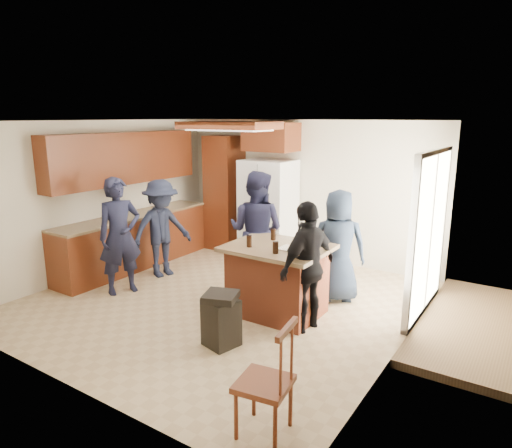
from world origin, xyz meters
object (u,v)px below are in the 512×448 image
Objects in this scene: person_front_left at (120,236)px; kitchen_island at (277,279)px; spindle_chair at (266,384)px; person_behind_right at (338,246)px; refrigerator at (268,210)px; person_counter at (161,229)px; person_behind_left at (256,231)px; trash_bin at (221,319)px; person_side_right at (308,266)px.

kitchen_island is (2.31, 0.60, -0.39)m from person_front_left.
person_behind_right is at bearing 102.55° from spindle_chair.
spindle_chair is (2.54, -4.15, -0.45)m from refrigerator.
person_behind_right is 1.00× the size of person_counter.
person_behind_left reaches higher than spindle_chair.
person_behind_left is 1.24m from person_behind_right.
person_front_left is at bearing 167.29° from trash_bin.
refrigerator reaches higher than person_behind_right.
kitchen_island is at bearing -55.55° from refrigerator.
person_counter is at bearing 4.05° from person_behind_left.
spindle_chair is (0.60, -1.91, -0.35)m from person_side_right.
person_counter is 1.24× the size of kitchen_island.
refrigerator reaches higher than trash_bin.
person_behind_left is at bearing 124.53° from spindle_chair.
spindle_chair is at bearing 29.18° from person_side_right.
kitchen_island is 1.29× the size of spindle_chair.
spindle_chair is (1.87, -2.71, -0.44)m from person_behind_left.
person_front_left is at bearing 156.56° from spindle_chair.
kitchen_island is at bearing 130.93° from person_behind_left.
trash_bin is 1.58m from spindle_chair.
person_side_right reaches higher than spindle_chair.
person_front_left reaches higher than kitchen_island.
person_behind_left is 1.13× the size of person_behind_right.
person_behind_left is at bearing -64.83° from refrigerator.
refrigerator is at bearing 4.30° from person_front_left.
spindle_chair reaches higher than trash_bin.
person_side_right is 1.61× the size of spindle_chair.
refrigerator reaches higher than person_behind_left.
spindle_chair is (3.44, -1.49, -0.41)m from person_front_left.
person_behind_left reaches higher than kitchen_island.
person_behind_right is at bearing -60.03° from person_counter.
person_behind_right is 1.60× the size of spindle_chair.
person_side_right is at bearing -18.85° from kitchen_island.
person_behind_right is 2.53× the size of trash_bin.
person_counter is (-1.59, -0.36, -0.10)m from person_behind_left.
person_side_right reaches higher than trash_bin.
kitchen_island is 1.11m from trash_bin.
refrigerator is 1.81× the size of spindle_chair.
person_side_right is 1.21m from trash_bin.
person_counter is 2.02m from refrigerator.
person_behind_right is 0.99× the size of person_side_right.
person_behind_left is at bearing -110.81° from person_side_right.
refrigerator is at bearing -59.51° from person_behind_right.
refrigerator is (-1.94, 2.24, 0.10)m from person_side_right.
person_front_left reaches higher than person_side_right.
person_behind_left is 1.13× the size of person_counter.
person_behind_left is 1.80× the size of spindle_chair.
person_front_left is 1.99m from person_behind_left.
person_behind_left is 1.50m from person_side_right.
person_behind_left reaches higher than person_front_left.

